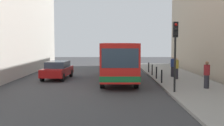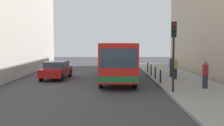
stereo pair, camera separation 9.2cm
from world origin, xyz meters
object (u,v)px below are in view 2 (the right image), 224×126
(traffic_light, at_px, (174,43))
(pedestrian_mid_sidewalk, at_px, (175,68))
(bollard_far, at_px, (151,70))
(bollard_farthest, at_px, (148,67))
(bus, at_px, (117,59))
(pedestrian_far_sidewalk, at_px, (172,66))
(pedestrian_near_signal, at_px, (205,75))
(bollard_mid, at_px, (155,73))
(car_behind_bus, at_px, (113,62))
(bollard_near, at_px, (161,76))
(car_beside_bus, at_px, (57,70))

(traffic_light, distance_m, pedestrian_mid_sidewalk, 6.34)
(pedestrian_mid_sidewalk, bearing_deg, bollard_far, 76.36)
(bollard_farthest, bearing_deg, bus, -124.12)
(bollard_far, bearing_deg, pedestrian_far_sidewalk, -36.29)
(pedestrian_near_signal, xyz_separation_m, pedestrian_mid_sidewalk, (-0.89, 4.55, -0.00))
(bollard_mid, relative_size, bollard_far, 1.00)
(car_behind_bus, height_order, bollard_near, car_behind_bus)
(pedestrian_far_sidewalk, bearing_deg, bus, -94.34)
(bollard_mid, relative_size, pedestrian_mid_sidewalk, 0.55)
(bollard_mid, height_order, pedestrian_far_sidewalk, pedestrian_far_sidewalk)
(bus, relative_size, bollard_far, 11.62)
(traffic_light, xyz_separation_m, pedestrian_near_signal, (2.32, 1.29, -1.99))
(pedestrian_near_signal, bearing_deg, car_behind_bus, -101.17)
(bollard_farthest, bearing_deg, bollard_far, -90.00)
(bollard_near, bearing_deg, bollard_far, 90.00)
(car_beside_bus, bearing_deg, pedestrian_near_signal, 155.44)
(car_beside_bus, distance_m, pedestrian_mid_sidewalk, 9.75)
(pedestrian_mid_sidewalk, bearing_deg, pedestrian_far_sidewalk, 44.29)
(bollard_far, xyz_separation_m, bollard_farthest, (0.00, 2.39, 0.00))
(bus, relative_size, pedestrian_near_signal, 6.36)
(bollard_far, bearing_deg, pedestrian_mid_sidewalk, -59.80)
(bollard_mid, distance_m, pedestrian_far_sidewalk, 2.04)
(bus, height_order, pedestrian_near_signal, bus)
(traffic_light, xyz_separation_m, bollard_far, (-0.10, 8.47, -2.38))
(pedestrian_far_sidewalk, bearing_deg, bollard_far, -143.40)
(car_behind_bus, distance_m, bollard_far, 7.86)
(bollard_near, xyz_separation_m, pedestrian_far_sidewalk, (1.58, 3.61, 0.40))
(bollard_near, distance_m, bollard_farthest, 7.16)
(bus, xyz_separation_m, bollard_mid, (3.13, -0.16, -1.10))
(bollard_farthest, bearing_deg, pedestrian_far_sidewalk, -65.99)
(car_behind_bus, height_order, pedestrian_mid_sidewalk, pedestrian_mid_sidewalk)
(car_behind_bus, distance_m, bollard_near, 12.34)
(bollard_near, xyz_separation_m, bollard_far, (0.00, 4.77, 0.00))
(bus, bearing_deg, car_beside_bus, -8.94)
(bus, distance_m, pedestrian_far_sidewalk, 4.88)
(bollard_far, relative_size, bollard_farthest, 1.00)
(car_beside_bus, height_order, traffic_light, traffic_light)
(traffic_light, distance_m, pedestrian_far_sidewalk, 7.72)
(bollard_farthest, height_order, pedestrian_mid_sidewalk, pedestrian_mid_sidewalk)
(pedestrian_near_signal, bearing_deg, car_beside_bus, -61.76)
(bus, bearing_deg, bollard_far, -144.93)
(bollard_mid, bearing_deg, bollard_farthest, 90.00)
(bus, height_order, bollard_near, bus)
(car_beside_bus, xyz_separation_m, bollard_near, (8.14, -3.30, -0.16))
(car_beside_bus, xyz_separation_m, pedestrian_far_sidewalk, (9.72, 0.31, 0.24))
(bollard_near, relative_size, pedestrian_near_signal, 0.55)
(car_beside_bus, height_order, car_behind_bus, same)
(bollard_near, height_order, bollard_mid, same)
(car_beside_bus, distance_m, bollard_farthest, 9.01)
(pedestrian_mid_sidewalk, bearing_deg, car_beside_bus, 129.33)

